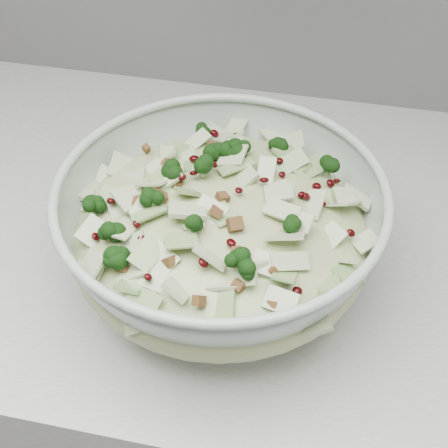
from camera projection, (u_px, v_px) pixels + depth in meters
counter at (185, 396)px, 1.07m from camera, size 3.60×0.60×0.90m
mixing_bowl at (221, 232)px, 0.63m from camera, size 0.33×0.33×0.13m
salad at (221, 217)px, 0.61m from camera, size 0.31×0.31×0.13m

